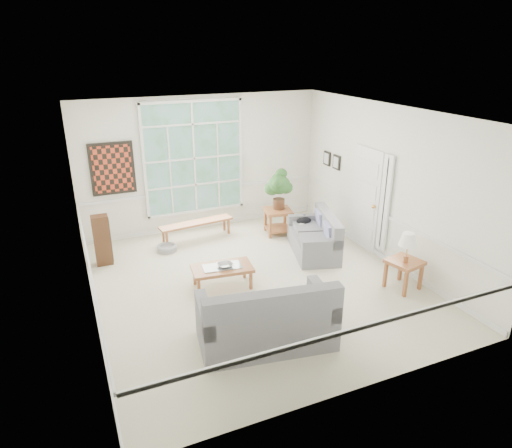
% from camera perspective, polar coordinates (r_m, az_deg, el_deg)
% --- Properties ---
extents(floor, '(5.50, 6.00, 0.01)m').
position_cam_1_polar(floor, '(8.28, -0.09, -7.37)').
color(floor, beige).
rests_on(floor, ground).
extents(ceiling, '(5.50, 6.00, 0.02)m').
position_cam_1_polar(ceiling, '(7.31, -0.10, 13.68)').
color(ceiling, white).
rests_on(ceiling, ground).
extents(wall_back, '(5.50, 0.02, 3.00)m').
position_cam_1_polar(wall_back, '(10.38, -6.70, 7.50)').
color(wall_back, white).
rests_on(wall_back, ground).
extents(wall_front, '(5.50, 0.02, 3.00)m').
position_cam_1_polar(wall_front, '(5.28, 12.98, -7.44)').
color(wall_front, white).
rests_on(wall_front, ground).
extents(wall_left, '(0.02, 6.00, 3.00)m').
position_cam_1_polar(wall_left, '(7.11, -20.90, -0.54)').
color(wall_left, white).
rests_on(wall_left, ground).
extents(wall_right, '(0.02, 6.00, 3.00)m').
position_cam_1_polar(wall_right, '(9.06, 16.16, 4.67)').
color(wall_right, white).
rests_on(wall_right, ground).
extents(window_back, '(2.30, 0.08, 2.40)m').
position_cam_1_polar(window_back, '(10.25, -7.75, 8.14)').
color(window_back, white).
rests_on(window_back, wall_back).
extents(entry_door, '(0.08, 0.90, 2.10)m').
position_cam_1_polar(entry_door, '(9.61, 13.49, 3.09)').
color(entry_door, white).
rests_on(entry_door, floor).
extents(door_sidelight, '(0.08, 0.26, 1.90)m').
position_cam_1_polar(door_sidelight, '(9.11, 15.86, 2.50)').
color(door_sidelight, white).
rests_on(door_sidelight, wall_right).
extents(wall_art, '(0.90, 0.06, 1.10)m').
position_cam_1_polar(wall_art, '(9.94, -17.51, 6.61)').
color(wall_art, maroon).
rests_on(wall_art, wall_back).
extents(wall_frame_near, '(0.04, 0.26, 0.32)m').
position_cam_1_polar(wall_frame_near, '(10.38, 9.98, 7.60)').
color(wall_frame_near, black).
rests_on(wall_frame_near, wall_right).
extents(wall_frame_far, '(0.04, 0.26, 0.32)m').
position_cam_1_polar(wall_frame_far, '(10.70, 8.82, 8.10)').
color(wall_frame_far, black).
rests_on(wall_frame_far, wall_right).
extents(loveseat_right, '(1.19, 1.69, 0.83)m').
position_cam_1_polar(loveseat_right, '(9.32, 7.22, -1.24)').
color(loveseat_right, slate).
rests_on(loveseat_right, floor).
extents(loveseat_front, '(2.02, 1.26, 1.02)m').
position_cam_1_polar(loveseat_front, '(6.53, 1.24, -10.79)').
color(loveseat_front, slate).
rests_on(loveseat_front, floor).
extents(coffee_table, '(1.11, 0.69, 0.39)m').
position_cam_1_polar(coffee_table, '(8.09, -4.22, -6.59)').
color(coffee_table, '#95542D').
rests_on(coffee_table, floor).
extents(pewter_bowl, '(0.36, 0.36, 0.08)m').
position_cam_1_polar(pewter_bowl, '(7.97, -3.85, -5.12)').
color(pewter_bowl, '#949499').
rests_on(pewter_bowl, coffee_table).
extents(window_bench, '(1.67, 0.52, 0.38)m').
position_cam_1_polar(window_bench, '(10.09, -7.42, -0.78)').
color(window_bench, '#95542D').
rests_on(window_bench, floor).
extents(end_table, '(0.68, 0.68, 0.58)m').
position_cam_1_polar(end_table, '(10.24, 2.73, 0.30)').
color(end_table, '#95542D').
rests_on(end_table, floor).
extents(houseplant, '(0.53, 0.53, 0.90)m').
position_cam_1_polar(houseplant, '(10.06, 2.90, 4.37)').
color(houseplant, '#2A5825').
rests_on(houseplant, end_table).
extents(side_table, '(0.63, 0.63, 0.54)m').
position_cam_1_polar(side_table, '(8.39, 17.91, -6.00)').
color(side_table, '#95542D').
rests_on(side_table, floor).
extents(table_lamp, '(0.32, 0.32, 0.54)m').
position_cam_1_polar(table_lamp, '(8.11, 18.39, -2.84)').
color(table_lamp, white).
rests_on(table_lamp, side_table).
extents(pet_bed, '(0.54, 0.54, 0.12)m').
position_cam_1_polar(pet_bed, '(9.65, -11.08, -2.94)').
color(pet_bed, gray).
rests_on(pet_bed, floor).
extents(floor_speaker, '(0.32, 0.25, 1.00)m').
position_cam_1_polar(floor_speaker, '(9.23, -18.69, -1.93)').
color(floor_speaker, '#432616').
rests_on(floor_speaker, floor).
extents(cat, '(0.41, 0.38, 0.16)m').
position_cam_1_polar(cat, '(9.76, 5.99, 0.44)').
color(cat, black).
rests_on(cat, loveseat_right).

